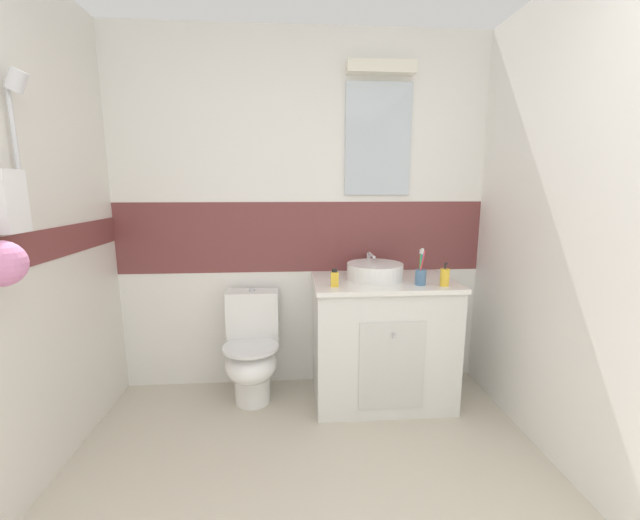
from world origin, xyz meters
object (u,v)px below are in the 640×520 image
object	(u,v)px
soap_dispenser	(445,277)
toothbrush_cup	(421,275)
toilet	(252,351)
perfume_flask_small	(335,278)
sink_basin	(375,271)

from	to	relation	value
soap_dispenser	toothbrush_cup	bearing A→B (deg)	166.45
toilet	perfume_flask_small	size ratio (longest dim) A/B	6.69
toothbrush_cup	perfume_flask_small	xyz separation A→B (m)	(-0.54, -0.01, -0.01)
toilet	toothbrush_cup	bearing A→B (deg)	-10.73
toilet	perfume_flask_small	world-z (taller)	perfume_flask_small
toilet	toothbrush_cup	world-z (taller)	toothbrush_cup
sink_basin	soap_dispenser	distance (m)	0.45
soap_dispenser	perfume_flask_small	bearing A→B (deg)	177.85
toilet	toothbrush_cup	size ratio (longest dim) A/B	3.22
toilet	soap_dispenser	distance (m)	1.36
soap_dispenser	perfume_flask_small	size ratio (longest dim) A/B	1.32
toilet	soap_dispenser	size ratio (longest dim) A/B	5.08
sink_basin	toothbrush_cup	size ratio (longest dim) A/B	1.78
toothbrush_cup	toilet	bearing A→B (deg)	169.27
sink_basin	toilet	size ratio (longest dim) A/B	0.55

